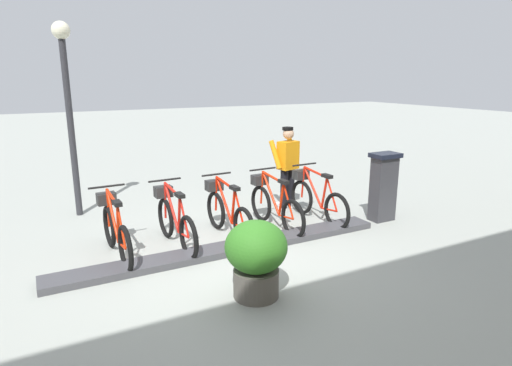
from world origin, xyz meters
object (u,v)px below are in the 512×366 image
bike_docked_0 (316,198)px  bike_docked_1 (274,205)px  bike_docked_4 (115,229)px  worker_near_rack (288,164)px  planter_bush (256,255)px  bike_docked_3 (174,220)px  payment_kiosk (383,186)px  lamp_post (67,91)px  bike_docked_2 (227,212)px

bike_docked_0 → bike_docked_1: 0.91m
bike_docked_4 → worker_near_rack: bearing=-75.5°
planter_bush → bike_docked_3: bearing=10.7°
bike_docked_1 → bike_docked_3: (0.00, 1.82, 0.00)m
payment_kiosk → lamp_post: (2.98, 5.01, 1.72)m
planter_bush → payment_kiosk: bearing=-66.8°
bike_docked_2 → worker_near_rack: size_ratio=1.04×
bike_docked_1 → bike_docked_4: same height
bike_docked_3 → lamp_post: 3.32m
bike_docked_2 → bike_docked_3: 0.91m
bike_docked_0 → worker_near_rack: bearing=3.8°
bike_docked_0 → bike_docked_3: bearing=90.0°
bike_docked_3 → bike_docked_4: (0.00, 0.91, 0.00)m
bike_docked_1 → lamp_post: bearing=51.2°
bike_docked_1 → bike_docked_3: same height
payment_kiosk → bike_docked_4: payment_kiosk is taller
worker_near_rack → lamp_post: bearing=68.9°
bike_docked_0 → bike_docked_3: (0.00, 2.72, 0.00)m
bike_docked_1 → lamp_post: (2.41, 3.00, 1.95)m
bike_docked_4 → planter_bush: 2.42m
bike_docked_0 → payment_kiosk: bearing=-117.4°
payment_kiosk → bike_docked_0: 1.26m
bike_docked_4 → worker_near_rack: (0.93, -3.57, 0.48)m
bike_docked_1 → worker_near_rack: 1.34m
bike_docked_2 → lamp_post: bearing=41.0°
bike_docked_0 → worker_near_rack: worker_near_rack is taller
bike_docked_1 → bike_docked_3: 1.82m
bike_docked_3 → planter_bush: (-2.04, -0.39, 0.11)m
bike_docked_3 → worker_near_rack: worker_near_rack is taller
bike_docked_2 → planter_bush: bearing=165.7°
payment_kiosk → worker_near_rack: worker_near_rack is taller
worker_near_rack → lamp_post: size_ratio=0.46×
bike_docked_3 → payment_kiosk: bearing=-98.5°
bike_docked_1 → bike_docked_4: bearing=90.0°
payment_kiosk → planter_bush: size_ratio=1.32×
bike_docked_3 → bike_docked_1: bearing=-90.0°
payment_kiosk → bike_docked_1: (0.57, 2.01, -0.24)m
bike_docked_1 → lamp_post: 4.32m
bike_docked_0 → bike_docked_4: size_ratio=1.00×
lamp_post → planter_bush: lamp_post is taller
bike_docked_0 → bike_docked_3: size_ratio=1.00×
payment_kiosk → lamp_post: 6.08m
bike_docked_4 → lamp_post: size_ratio=0.48×
payment_kiosk → bike_docked_4: bearing=83.1°
bike_docked_0 → worker_near_rack: size_ratio=1.04×
bike_docked_1 → planter_bush: bike_docked_1 is taller
bike_docked_4 → bike_docked_2: bearing=-90.0°
bike_docked_3 → lamp_post: lamp_post is taller
payment_kiosk → lamp_post: bearing=59.2°
payment_kiosk → bike_docked_4: size_ratio=0.74×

